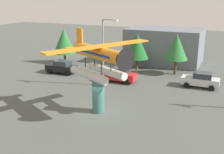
# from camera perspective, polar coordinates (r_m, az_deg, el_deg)

# --- Properties ---
(ground_plane) EXTENTS (140.00, 140.00, 0.00)m
(ground_plane) POSITION_cam_1_polar(r_m,az_deg,el_deg) (25.35, -2.81, -7.15)
(ground_plane) COLOR #4C514C
(display_pedestal) EXTENTS (1.10, 1.10, 3.32)m
(display_pedestal) POSITION_cam_1_polar(r_m,az_deg,el_deg) (24.74, -2.86, -3.62)
(display_pedestal) COLOR #386B66
(display_pedestal) RESTS_ON ground
(floatplane_monument) EXTENTS (7.12, 9.76, 4.00)m
(floatplane_monument) POSITION_cam_1_polar(r_m,az_deg,el_deg) (23.71, -2.79, 3.88)
(floatplane_monument) COLOR silver
(floatplane_monument) RESTS_ON display_pedestal
(car_near_black) EXTENTS (4.20, 2.02, 1.76)m
(car_near_black) POSITION_cam_1_polar(r_m,az_deg,el_deg) (38.14, -10.37, 2.06)
(car_near_black) COLOR black
(car_near_black) RESTS_ON ground
(car_mid_red) EXTENTS (4.20, 2.02, 1.76)m
(car_mid_red) POSITION_cam_1_polar(r_m,az_deg,el_deg) (33.76, 1.56, 0.48)
(car_mid_red) COLOR red
(car_mid_red) RESTS_ON ground
(car_far_silver) EXTENTS (4.20, 2.02, 1.76)m
(car_far_silver) POSITION_cam_1_polar(r_m,az_deg,el_deg) (33.28, 17.85, -0.56)
(car_far_silver) COLOR silver
(car_far_silver) RESTS_ON ground
(streetlight_primary) EXTENTS (1.84, 0.28, 7.75)m
(streetlight_primary) POSITION_cam_1_polar(r_m,az_deg,el_deg) (31.46, -1.54, 6.09)
(streetlight_primary) COLOR gray
(streetlight_primary) RESTS_ON ground
(storefront_building) EXTENTS (11.21, 7.68, 5.33)m
(storefront_building) POSITION_cam_1_polar(r_m,az_deg,el_deg) (44.48, 10.82, 6.41)
(storefront_building) COLOR slate
(storefront_building) RESTS_ON ground
(tree_west) EXTENTS (3.45, 3.45, 5.38)m
(tree_west) POSITION_cam_1_polar(r_m,az_deg,el_deg) (43.70, -9.88, 7.33)
(tree_west) COLOR brown
(tree_west) RESTS_ON ground
(tree_east) EXTENTS (3.23, 3.23, 5.18)m
(tree_east) POSITION_cam_1_polar(r_m,az_deg,el_deg) (39.28, 5.24, 6.39)
(tree_east) COLOR brown
(tree_east) RESTS_ON ground
(tree_center_back) EXTENTS (3.03, 3.03, 5.40)m
(tree_center_back) POSITION_cam_1_polar(r_m,az_deg,el_deg) (37.43, 13.20, 6.03)
(tree_center_back) COLOR brown
(tree_center_back) RESTS_ON ground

